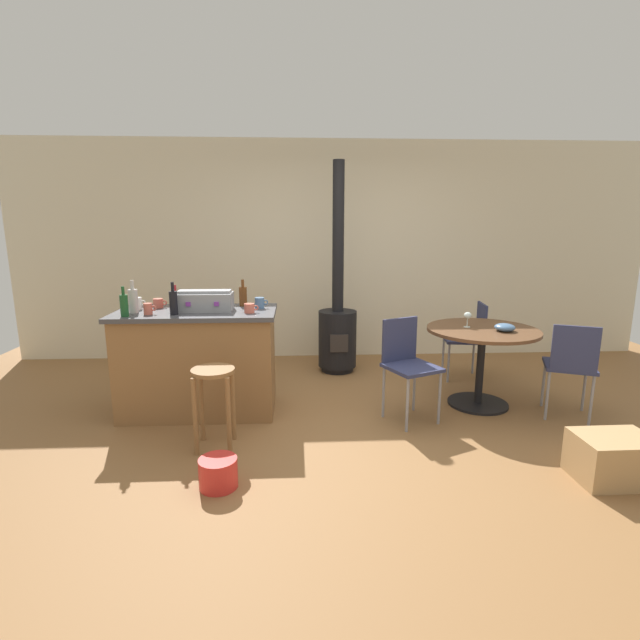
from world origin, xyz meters
TOP-DOWN VIEW (x-y plane):
  - ground_plane at (0.00, 0.00)m, footprint 8.80×8.80m
  - back_wall at (0.00, 2.34)m, footprint 8.00×0.10m
  - kitchen_island at (-1.39, 0.50)m, footprint 1.40×0.71m
  - wooden_stool at (-1.13, -0.23)m, footprint 0.33×0.33m
  - dining_table at (1.22, 0.51)m, footprint 1.01×1.01m
  - folding_chair_near at (1.40, 1.29)m, footprint 0.45×0.45m
  - folding_chair_far at (0.46, 0.25)m, footprint 0.53×0.53m
  - folding_chair_left at (1.87, 0.16)m, footprint 0.52×0.52m
  - wood_stove at (-0.03, 1.63)m, footprint 0.44×0.45m
  - toolbox at (-1.30, 0.49)m, footprint 0.48×0.25m
  - bottle_0 at (-1.00, 0.72)m, footprint 0.07×0.07m
  - bottle_1 at (-1.92, 0.26)m, footprint 0.07×0.07m
  - bottle_2 at (-1.90, 0.42)m, footprint 0.08×0.08m
  - bottle_3 at (-1.53, 0.32)m, footprint 0.07×0.07m
  - bottle_4 at (-1.59, 0.60)m, footprint 0.07×0.07m
  - cup_0 at (-0.83, 0.59)m, footprint 0.12×0.08m
  - cup_1 at (-1.75, 0.34)m, footprint 0.11×0.07m
  - cup_2 at (-1.76, 0.66)m, footprint 0.12×0.09m
  - cup_3 at (-1.92, 0.58)m, footprint 0.11×0.07m
  - cup_4 at (-0.90, 0.37)m, footprint 0.12×0.09m
  - wine_glass at (1.09, 0.58)m, footprint 0.07×0.07m
  - serving_bowl at (1.37, 0.40)m, footprint 0.18×0.18m
  - cardboard_box at (1.61, -0.85)m, footprint 0.50×0.36m
  - plastic_bucket at (-1.02, -0.80)m, footprint 0.25×0.25m

SIDE VIEW (x-z plane):
  - ground_plane at x=0.00m, z-range 0.00..0.00m
  - plastic_bucket at x=-1.02m, z-range 0.00..0.20m
  - cardboard_box at x=1.61m, z-range 0.00..0.31m
  - wooden_stool at x=-1.13m, z-range 0.14..0.77m
  - kitchen_island at x=-1.39m, z-range 0.00..0.94m
  - folding_chair_near at x=1.40m, z-range 0.07..0.92m
  - folding_chair_left at x=1.87m, z-range 0.08..0.94m
  - folding_chair_far at x=0.46m, z-range 0.09..0.97m
  - wood_stove at x=-0.03m, z-range -0.62..1.75m
  - dining_table at x=1.22m, z-range 0.20..0.94m
  - serving_bowl at x=1.37m, z-range 0.74..0.81m
  - wine_glass at x=1.09m, z-range 0.78..0.92m
  - cup_4 at x=-0.90m, z-range 0.94..1.02m
  - cup_2 at x=-1.76m, z-range 0.94..1.02m
  - cup_1 at x=-1.75m, z-range 0.94..1.04m
  - cup_0 at x=-0.83m, z-range 0.94..1.04m
  - cup_3 at x=-1.92m, z-range 0.94..1.05m
  - bottle_4 at x=-1.59m, z-range 0.91..1.13m
  - toolbox at x=-1.30m, z-range 0.93..1.12m
  - bottle_0 at x=-1.00m, z-range 0.91..1.16m
  - bottle_1 at x=-1.92m, z-range 0.91..1.16m
  - bottle_3 at x=-1.53m, z-range 0.91..1.18m
  - bottle_2 at x=-1.90m, z-range 0.91..1.19m
  - back_wall at x=0.00m, z-range 0.00..2.70m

